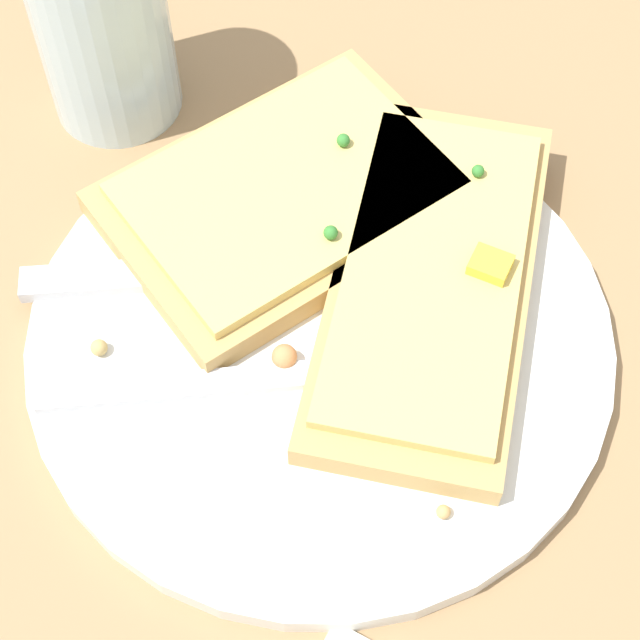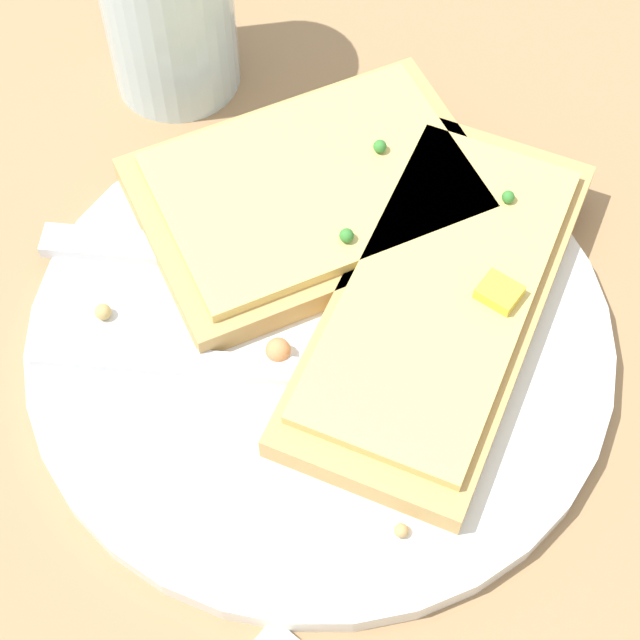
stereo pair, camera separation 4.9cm
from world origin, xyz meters
name	(u,v)px [view 1 (the left image)]	position (x,y,z in m)	size (l,w,h in m)	color
ground_plane	(320,344)	(0.00, 0.00, 0.00)	(4.00, 4.00, 0.00)	#9E7A51
plate	(320,338)	(0.00, 0.00, 0.01)	(0.27, 0.27, 0.01)	white
fork	(283,377)	(-0.03, 0.00, 0.01)	(0.13, 0.17, 0.01)	silver
knife	(207,272)	(0.00, 0.06, 0.01)	(0.13, 0.19, 0.01)	silver
pizza_slice_main	(432,280)	(0.04, -0.04, 0.02)	(0.22, 0.14, 0.03)	tan
pizza_slice_corner	(286,196)	(0.05, 0.05, 0.02)	(0.20, 0.18, 0.03)	tan
crumb_scatter	(274,365)	(-0.03, 0.01, 0.02)	(0.07, 0.18, 0.01)	tan
drinking_glass	(100,14)	(0.08, 0.17, 0.06)	(0.07, 0.07, 0.13)	silver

